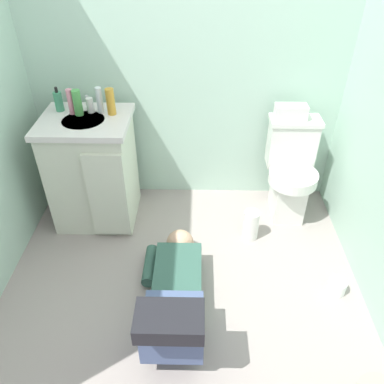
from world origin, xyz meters
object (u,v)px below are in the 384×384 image
at_px(vanity_cabinet, 93,170).
at_px(bottle_clear, 100,100).
at_px(bottle_pink, 71,102).
at_px(bottle_amber, 111,102).
at_px(tissue_box, 291,112).
at_px(toilet, 290,171).
at_px(faucet, 88,103).
at_px(toilet_paper_roll, 337,287).
at_px(bottle_green, 77,103).
at_px(paper_towel_roll, 251,225).
at_px(soap_dispenser, 59,101).
at_px(bottle_white, 90,105).
at_px(person_plumber, 175,297).

height_order(vanity_cabinet, bottle_clear, bottle_clear).
xyz_separation_m(bottle_pink, bottle_amber, (0.26, 0.00, 0.00)).
height_order(vanity_cabinet, tissue_box, tissue_box).
distance_m(tissue_box, bottle_pink, 1.50).
bearing_deg(toilet, tissue_box, 116.43).
bearing_deg(vanity_cabinet, faucet, 91.31).
bearing_deg(bottle_clear, faucet, 156.23).
distance_m(faucet, toilet_paper_roll, 2.02).
relative_size(vanity_cabinet, bottle_amber, 4.65).
relative_size(bottle_green, paper_towel_roll, 0.74).
distance_m(toilet, soap_dispenser, 1.71).
relative_size(faucet, soap_dispenser, 0.60).
height_order(vanity_cabinet, bottle_white, bottle_white).
relative_size(bottle_pink, bottle_amber, 0.97).
bearing_deg(toilet_paper_roll, faucet, 151.92).
relative_size(bottle_green, bottle_amber, 0.97).
height_order(toilet, bottle_amber, bottle_amber).
bearing_deg(tissue_box, bottle_white, -176.91).
relative_size(faucet, tissue_box, 0.45).
relative_size(tissue_box, bottle_pink, 1.28).
bearing_deg(faucet, paper_towel_roll, -18.26).
xyz_separation_m(faucet, bottle_white, (0.03, -0.04, 0.00)).
relative_size(bottle_pink, toilet_paper_roll, 1.56).
bearing_deg(person_plumber, paper_towel_roll, 53.74).
relative_size(soap_dispenser, bottle_white, 1.64).
bearing_deg(soap_dispenser, bottle_green, -22.88).
relative_size(tissue_box, bottle_clear, 1.25).
height_order(tissue_box, toilet_paper_roll, tissue_box).
xyz_separation_m(toilet, paper_towel_roll, (-0.30, -0.32, -0.25)).
relative_size(vanity_cabinet, bottle_white, 8.10).
distance_m(vanity_cabinet, bottle_pink, 0.50).
xyz_separation_m(tissue_box, paper_towel_roll, (-0.25, -0.41, -0.68)).
distance_m(faucet, bottle_pink, 0.12).
bearing_deg(soap_dispenser, bottle_white, -5.63).
height_order(faucet, bottle_amber, bottle_amber).
bearing_deg(bottle_white, paper_towel_roll, -16.74).
bearing_deg(bottle_pink, tissue_box, 3.92).
xyz_separation_m(tissue_box, bottle_clear, (-1.30, -0.08, 0.11)).
xyz_separation_m(soap_dispenser, bottle_green, (0.15, -0.06, 0.02)).
bearing_deg(toilet_paper_roll, bottle_amber, 151.14).
relative_size(person_plumber, toilet_paper_roll, 9.68).
bearing_deg(bottle_white, toilet_paper_roll, -27.32).
distance_m(tissue_box, bottle_white, 1.38).
relative_size(toilet, tissue_box, 3.41).
distance_m(soap_dispenser, bottle_pink, 0.11).
height_order(vanity_cabinet, bottle_pink, bottle_pink).
bearing_deg(bottle_green, paper_towel_roll, -13.97).
height_order(vanity_cabinet, bottle_green, bottle_green).
relative_size(soap_dispenser, paper_towel_roll, 0.72).
bearing_deg(person_plumber, tissue_box, 55.32).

